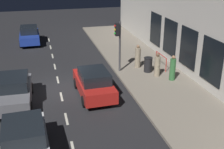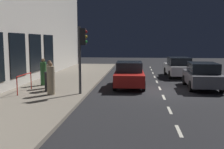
{
  "view_description": "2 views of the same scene",
  "coord_description": "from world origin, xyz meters",
  "views": [
    {
      "loc": [
        -0.98,
        -16.52,
        7.55
      ],
      "look_at": [
        3.2,
        -0.44,
        0.85
      ],
      "focal_mm": 46.69,
      "sensor_mm": 36.0,
      "label": 1
    },
    {
      "loc": [
        1.35,
        15.33,
        2.92
      ],
      "look_at": [
        2.74,
        1.08,
        1.08
      ],
      "focal_mm": 42.88,
      "sensor_mm": 36.0,
      "label": 2
    }
  ],
  "objects": [
    {
      "name": "sidewalk",
      "position": [
        6.25,
        0.0,
        0.07
      ],
      "size": [
        4.5,
        32.0,
        0.15
      ],
      "color": "gray",
      "rests_on": "ground"
    },
    {
      "name": "trash_bin",
      "position": [
        6.19,
        1.14,
        0.67
      ],
      "size": [
        0.58,
        0.58,
        1.04
      ],
      "color": "black",
      "rests_on": "sidewalk"
    },
    {
      "name": "building_facade",
      "position": [
        8.8,
        -0.0,
        4.09
      ],
      "size": [
        0.65,
        32.0,
        8.21
      ],
      "color": "beige",
      "rests_on": "ground"
    },
    {
      "name": "pedestrian_1",
      "position": [
        7.17,
        -0.61,
        0.91
      ],
      "size": [
        0.51,
        0.51,
        1.66
      ],
      "rotation": [
        0.0,
        0.0,
        3.69
      ],
      "color": "#336B38",
      "rests_on": "sidewalk"
    },
    {
      "name": "ground_plane",
      "position": [
        0.0,
        0.0,
        0.0
      ],
      "size": [
        60.0,
        60.0,
        0.0
      ],
      "primitive_type": "plane",
      "color": "#232326"
    },
    {
      "name": "traffic_light",
      "position": [
        4.22,
        1.82,
        2.56
      ],
      "size": [
        0.48,
        0.32,
        3.47
      ],
      "color": "#424244",
      "rests_on": "sidewalk"
    },
    {
      "name": "lane_centre_line",
      "position": [
        0.0,
        -1.0,
        0.0
      ],
      "size": [
        0.12,
        27.2,
        0.01
      ],
      "color": "beige",
      "rests_on": "ground"
    },
    {
      "name": "red_railing",
      "position": [
        7.39,
        1.71,
        0.85
      ],
      "size": [
        0.05,
        1.83,
        0.97
      ],
      "color": "red",
      "rests_on": "sidewalk"
    },
    {
      "name": "parked_car_2",
      "position": [
        1.89,
        -1.29,
        0.79
      ],
      "size": [
        1.96,
        4.15,
        1.58
      ],
      "rotation": [
        0.0,
        0.0,
        0.03
      ],
      "color": "red",
      "rests_on": "ground"
    },
    {
      "name": "pedestrian_2",
      "position": [
        5.78,
        2.17,
        0.91
      ],
      "size": [
        0.45,
        0.45,
        1.67
      ],
      "rotation": [
        0.0,
        0.0,
        6.13
      ],
      "color": "gray",
      "rests_on": "sidewalk"
    },
    {
      "name": "parked_car_3",
      "position": [
        -1.78,
        11.25,
        0.79
      ],
      "size": [
        1.85,
        4.03,
        1.58
      ],
      "rotation": [
        0.0,
        0.0,
        3.15
      ],
      "color": "#1E389E",
      "rests_on": "ground"
    },
    {
      "name": "pedestrian_0",
      "position": [
        6.48,
        0.25,
        0.89
      ],
      "size": [
        0.44,
        0.44,
        1.61
      ],
      "rotation": [
        0.0,
        0.0,
        0.2
      ],
      "color": "gray",
      "rests_on": "sidewalk"
    },
    {
      "name": "parked_car_0",
      "position": [
        -1.89,
        -6.38,
        0.79
      ],
      "size": [
        2.02,
        4.08,
        1.58
      ],
      "rotation": [
        0.0,
        0.0,
        3.18
      ],
      "color": "silver",
      "rests_on": "ground"
    },
    {
      "name": "parked_car_1",
      "position": [
        -2.56,
        -1.25,
        0.79
      ],
      "size": [
        1.97,
        4.07,
        1.58
      ],
      "rotation": [
        0.0,
        0.0,
        3.12
      ],
      "color": "slate",
      "rests_on": "ground"
    }
  ]
}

